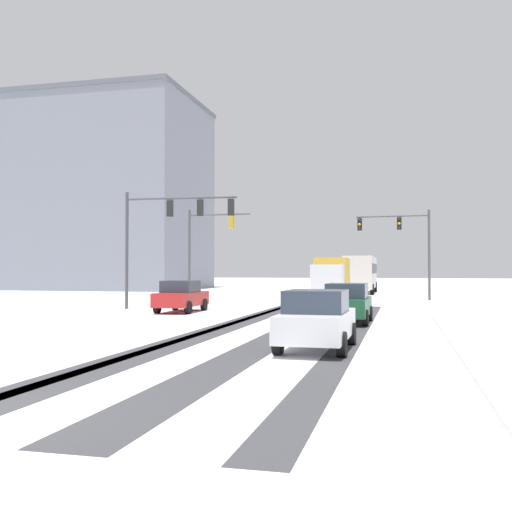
{
  "coord_description": "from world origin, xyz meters",
  "views": [
    {
      "loc": [
        6.46,
        -7.57,
        2.17
      ],
      "look_at": [
        0.0,
        18.65,
        2.8
      ],
      "focal_mm": 41.47,
      "sensor_mm": 36.0,
      "label": 1
    }
  ],
  "objects_px": {
    "box_truck_delivery": "(331,277)",
    "traffic_signal_far_right": "(403,236)",
    "car_dark_green_second": "(347,303)",
    "traffic_signal_near_left": "(170,222)",
    "bus_oncoming": "(361,272)",
    "car_white_third": "(317,320)",
    "traffic_signal_far_left": "(205,240)",
    "car_red_lead": "(181,296)",
    "office_building_far_left_block": "(100,196)"
  },
  "relations": [
    {
      "from": "box_truck_delivery",
      "to": "traffic_signal_far_right",
      "type": "bearing_deg",
      "value": 22.09
    },
    {
      "from": "car_dark_green_second",
      "to": "box_truck_delivery",
      "type": "xyz_separation_m",
      "value": [
        -2.72,
        18.01,
        0.82
      ]
    },
    {
      "from": "traffic_signal_near_left",
      "to": "bus_oncoming",
      "type": "xyz_separation_m",
      "value": [
        8.66,
        25.8,
        -2.81
      ]
    },
    {
      "from": "traffic_signal_near_left",
      "to": "car_dark_green_second",
      "type": "bearing_deg",
      "value": -31.05
    },
    {
      "from": "bus_oncoming",
      "to": "car_white_third",
      "type": "bearing_deg",
      "value": -87.92
    },
    {
      "from": "traffic_signal_far_left",
      "to": "car_dark_green_second",
      "type": "bearing_deg",
      "value": -54.15
    },
    {
      "from": "traffic_signal_near_left",
      "to": "car_red_lead",
      "type": "bearing_deg",
      "value": -53.71
    },
    {
      "from": "box_truck_delivery",
      "to": "bus_oncoming",
      "type": "bearing_deg",
      "value": 85.2
    },
    {
      "from": "traffic_signal_far_left",
      "to": "office_building_far_left_block",
      "type": "distance_m",
      "value": 30.13
    },
    {
      "from": "traffic_signal_near_left",
      "to": "car_white_third",
      "type": "bearing_deg",
      "value": -54.93
    },
    {
      "from": "bus_oncoming",
      "to": "box_truck_delivery",
      "type": "relative_size",
      "value": 1.48
    },
    {
      "from": "office_building_far_left_block",
      "to": "traffic_signal_far_left",
      "type": "bearing_deg",
      "value": -46.98
    },
    {
      "from": "car_dark_green_second",
      "to": "box_truck_delivery",
      "type": "bearing_deg",
      "value": 98.57
    },
    {
      "from": "traffic_signal_far_left",
      "to": "box_truck_delivery",
      "type": "bearing_deg",
      "value": 13.26
    },
    {
      "from": "bus_oncoming",
      "to": "traffic_signal_near_left",
      "type": "bearing_deg",
      "value": -108.56
    },
    {
      "from": "traffic_signal_far_left",
      "to": "car_red_lead",
      "type": "distance_m",
      "value": 12.46
    },
    {
      "from": "traffic_signal_far_right",
      "to": "car_red_lead",
      "type": "bearing_deg",
      "value": -125.24
    },
    {
      "from": "car_dark_green_second",
      "to": "box_truck_delivery",
      "type": "height_order",
      "value": "box_truck_delivery"
    },
    {
      "from": "car_white_third",
      "to": "bus_oncoming",
      "type": "height_order",
      "value": "bus_oncoming"
    },
    {
      "from": "box_truck_delivery",
      "to": "traffic_signal_far_left",
      "type": "bearing_deg",
      "value": -166.74
    },
    {
      "from": "traffic_signal_near_left",
      "to": "car_red_lead",
      "type": "relative_size",
      "value": 1.57
    },
    {
      "from": "traffic_signal_far_left",
      "to": "bus_oncoming",
      "type": "height_order",
      "value": "traffic_signal_far_left"
    },
    {
      "from": "traffic_signal_near_left",
      "to": "box_truck_delivery",
      "type": "distance_m",
      "value": 14.38
    },
    {
      "from": "car_red_lead",
      "to": "car_white_third",
      "type": "bearing_deg",
      "value": -55.12
    },
    {
      "from": "traffic_signal_near_left",
      "to": "traffic_signal_far_left",
      "type": "height_order",
      "value": "same"
    },
    {
      "from": "car_red_lead",
      "to": "car_white_third",
      "type": "xyz_separation_m",
      "value": [
        8.75,
        -12.55,
        0.0
      ]
    },
    {
      "from": "traffic_signal_near_left",
      "to": "box_truck_delivery",
      "type": "xyz_separation_m",
      "value": [
        7.49,
        11.87,
        -3.17
      ]
    },
    {
      "from": "car_white_third",
      "to": "box_truck_delivery",
      "type": "relative_size",
      "value": 0.55
    },
    {
      "from": "traffic_signal_far_left",
      "to": "car_red_lead",
      "type": "relative_size",
      "value": 1.57
    },
    {
      "from": "bus_oncoming",
      "to": "box_truck_delivery",
      "type": "height_order",
      "value": "bus_oncoming"
    },
    {
      "from": "car_white_third",
      "to": "office_building_far_left_block",
      "type": "xyz_separation_m",
      "value": [
        -31.52,
        45.73,
        9.91
      ]
    },
    {
      "from": "car_white_third",
      "to": "office_building_far_left_block",
      "type": "height_order",
      "value": "office_building_far_left_block"
    },
    {
      "from": "box_truck_delivery",
      "to": "car_red_lead",
      "type": "bearing_deg",
      "value": -114.05
    },
    {
      "from": "car_dark_green_second",
      "to": "bus_oncoming",
      "type": "relative_size",
      "value": 0.37
    },
    {
      "from": "car_red_lead",
      "to": "office_building_far_left_block",
      "type": "distance_m",
      "value": 41.44
    },
    {
      "from": "traffic_signal_far_left",
      "to": "traffic_signal_near_left",
      "type": "bearing_deg",
      "value": -82.39
    },
    {
      "from": "traffic_signal_far_left",
      "to": "car_white_third",
      "type": "xyz_separation_m",
      "value": [
        11.43,
        -24.2,
        -3.52
      ]
    },
    {
      "from": "bus_oncoming",
      "to": "box_truck_delivery",
      "type": "xyz_separation_m",
      "value": [
        -1.17,
        -13.93,
        -0.36
      ]
    },
    {
      "from": "traffic_signal_far_right",
      "to": "car_white_third",
      "type": "height_order",
      "value": "traffic_signal_far_right"
    },
    {
      "from": "traffic_signal_far_right",
      "to": "bus_oncoming",
      "type": "distance_m",
      "value": 12.77
    },
    {
      "from": "car_dark_green_second",
      "to": "bus_oncoming",
      "type": "distance_m",
      "value": 32.0
    },
    {
      "from": "traffic_signal_far_right",
      "to": "traffic_signal_near_left",
      "type": "distance_m",
      "value": 18.69
    },
    {
      "from": "box_truck_delivery",
      "to": "office_building_far_left_block",
      "type": "relative_size",
      "value": 0.33
    },
    {
      "from": "car_dark_green_second",
      "to": "office_building_far_left_block",
      "type": "bearing_deg",
      "value": 130.15
    },
    {
      "from": "bus_oncoming",
      "to": "car_red_lead",
      "type": "bearing_deg",
      "value": -104.77
    },
    {
      "from": "office_building_far_left_block",
      "to": "car_white_third",
      "type": "bearing_deg",
      "value": -55.43
    },
    {
      "from": "traffic_signal_far_right",
      "to": "car_red_lead",
      "type": "xyz_separation_m",
      "value": [
        -11.13,
        -15.76,
        -3.79
      ]
    },
    {
      "from": "traffic_signal_far_left",
      "to": "car_red_lead",
      "type": "height_order",
      "value": "traffic_signal_far_left"
    },
    {
      "from": "traffic_signal_far_left",
      "to": "box_truck_delivery",
      "type": "height_order",
      "value": "traffic_signal_far_left"
    },
    {
      "from": "traffic_signal_far_right",
      "to": "traffic_signal_far_left",
      "type": "xyz_separation_m",
      "value": [
        -13.8,
        -4.11,
        -0.27
      ]
    }
  ]
}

